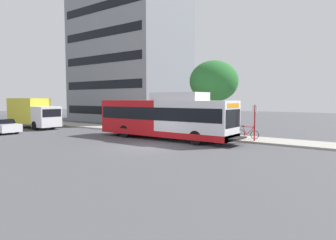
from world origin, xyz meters
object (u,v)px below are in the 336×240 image
object	(u,v)px
bicycle_parked	(248,133)
box_truck_background	(33,112)
transit_bus	(165,118)
street_tree_near_stop	(214,81)
parked_car_far_lane	(1,126)
bus_stop_sign_pole	(255,120)

from	to	relation	value
bicycle_parked	box_truck_background	bearing A→B (deg)	101.78
transit_bus	street_tree_near_stop	size ratio (longest dim) A/B	1.93
box_truck_background	parked_car_far_lane	bearing A→B (deg)	-154.90
bus_stop_sign_pole	parked_car_far_lane	bearing A→B (deg)	110.57
box_truck_background	street_tree_near_stop	bearing A→B (deg)	-72.25
transit_bus	parked_car_far_lane	world-z (taller)	transit_bus
bicycle_parked	street_tree_near_stop	world-z (taller)	street_tree_near_stop
parked_car_far_lane	street_tree_near_stop	bearing A→B (deg)	-58.55
bicycle_parked	street_tree_near_stop	xyz separation A→B (m)	(1.33, 3.62, 4.12)
street_tree_near_stop	bus_stop_sign_pole	bearing A→B (deg)	-116.90
street_tree_near_stop	box_truck_background	xyz separation A→B (m)	(-5.99, 18.72, -2.94)
bus_stop_sign_pole	box_truck_background	bearing A→B (deg)	99.11
parked_car_far_lane	box_truck_background	world-z (taller)	box_truck_background
parked_car_far_lane	box_truck_background	size ratio (longest dim) A/B	0.64
parked_car_far_lane	bicycle_parked	bearing A→B (deg)	-66.38
bicycle_parked	box_truck_background	xyz separation A→B (m)	(-4.66, 22.35, 1.18)
transit_bus	parked_car_far_lane	xyz separation A→B (m)	(-5.73, 14.82, -1.04)
transit_bus	bicycle_parked	bearing A→B (deg)	-60.17
parked_car_far_lane	box_truck_background	bearing A→B (deg)	25.10
street_tree_near_stop	parked_car_far_lane	world-z (taller)	street_tree_near_stop
bus_stop_sign_pole	box_truck_background	xyz separation A→B (m)	(-3.72, 23.20, 0.09)
bus_stop_sign_pole	street_tree_near_stop	bearing A→B (deg)	63.10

